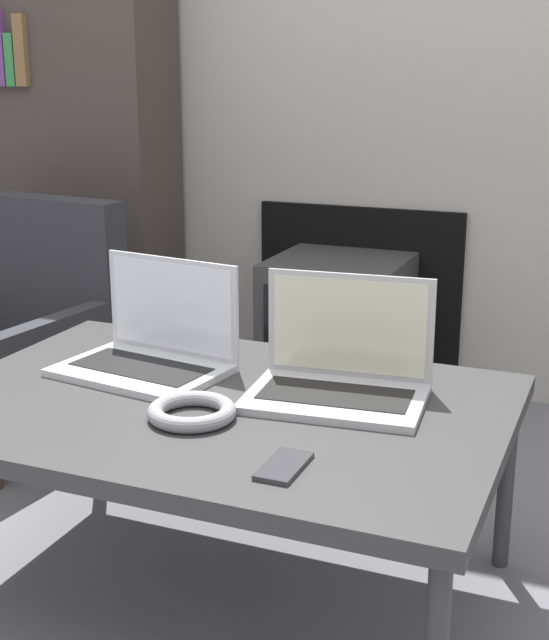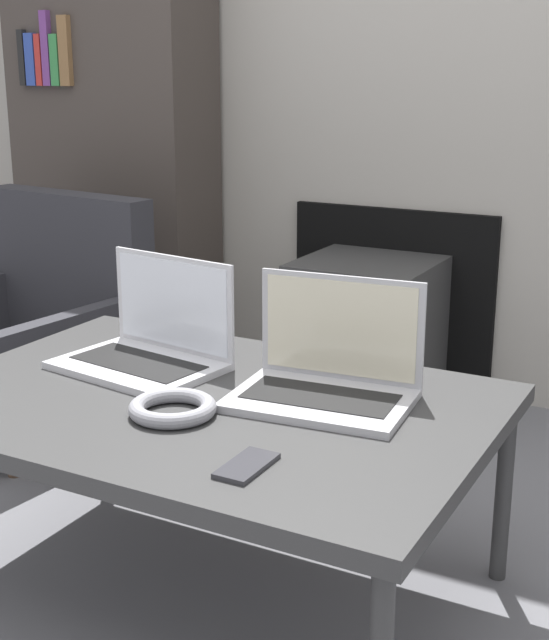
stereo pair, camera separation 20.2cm
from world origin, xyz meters
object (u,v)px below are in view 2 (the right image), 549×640
at_px(headphones, 173,408).
at_px(phone, 247,466).
at_px(laptop_left, 151,343).
at_px(tv, 366,333).
at_px(armchair, 33,323).
at_px(laptop_right, 328,373).

bearing_deg(headphones, phone, -29.29).
height_order(laptop_left, tv, laptop_left).
xyz_separation_m(laptop_left, armchair, (-0.83, 0.50, -0.19)).
height_order(phone, armchair, armchair).
bearing_deg(laptop_left, laptop_right, 8.19).
bearing_deg(headphones, laptop_left, 133.51).
height_order(headphones, phone, headphones).
distance_m(laptop_left, phone, 0.59).
bearing_deg(tv, headphones, -83.54).
xyz_separation_m(laptop_left, headphones, (0.22, -0.23, -0.04)).
bearing_deg(laptop_left, armchair, 157.24).
distance_m(laptop_left, headphones, 0.32).
xyz_separation_m(phone, armchair, (-1.29, 0.86, -0.15)).
height_order(laptop_left, armchair, armchair).
bearing_deg(headphones, laptop_right, 46.69).
relative_size(laptop_right, headphones, 2.20).
bearing_deg(tv, armchair, -146.69).
bearing_deg(armchair, phone, -27.32).
distance_m(laptop_right, phone, 0.37).
xyz_separation_m(laptop_right, tv, (-0.37, 1.09, -0.25)).
height_order(phone, tv, tv).
height_order(tv, armchair, armchair).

